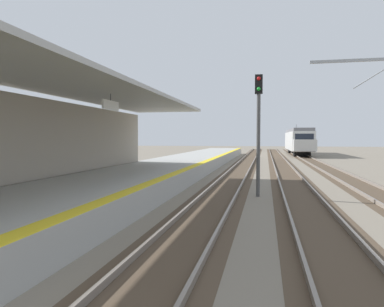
% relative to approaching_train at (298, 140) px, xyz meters
% --- Properties ---
extents(station_platform, '(5.00, 80.00, 0.91)m').
position_rel_approaching_train_xyz_m(station_platform, '(-11.20, -38.88, -1.73)').
color(station_platform, '#A8A8A3').
rests_on(station_platform, ground).
extents(station_building_with_canopy, '(4.85, 24.00, 4.43)m').
position_rel_approaching_train_xyz_m(station_building_with_canopy, '(-13.00, -44.98, 0.48)').
color(station_building_with_canopy, '#4C4C4C').
rests_on(station_building_with_canopy, ground).
extents(track_pair_nearest_platform, '(2.34, 120.00, 0.16)m').
position_rel_approaching_train_xyz_m(track_pair_nearest_platform, '(-6.80, -34.88, -2.13)').
color(track_pair_nearest_platform, '#4C3D2D').
rests_on(track_pair_nearest_platform, ground).
extents(track_pair_middle, '(2.34, 120.00, 0.16)m').
position_rel_approaching_train_xyz_m(track_pair_middle, '(-3.40, -34.88, -2.13)').
color(track_pair_middle, '#4C3D2D').
rests_on(track_pair_middle, ground).
extents(track_pair_far_side, '(2.34, 120.00, 0.16)m').
position_rel_approaching_train_xyz_m(track_pair_far_side, '(-0.00, -34.88, -2.13)').
color(track_pair_far_side, '#4C3D2D').
rests_on(track_pair_far_side, ground).
extents(approaching_train, '(2.93, 19.60, 4.76)m').
position_rel_approaching_train_xyz_m(approaching_train, '(0.00, 0.00, 0.00)').
color(approaching_train, silver).
rests_on(approaching_train, ground).
extents(rail_signal_post, '(0.32, 0.34, 5.20)m').
position_rel_approaching_train_xyz_m(rail_signal_post, '(-5.19, -40.71, 1.02)').
color(rail_signal_post, '#4C4C4C').
rests_on(rail_signal_post, ground).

